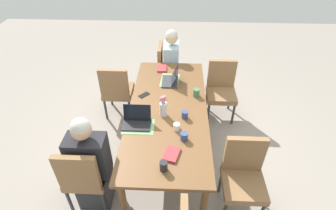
% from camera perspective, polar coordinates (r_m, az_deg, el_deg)
% --- Properties ---
extents(ground_plane, '(10.00, 10.00, 0.00)m').
position_cam_1_polar(ground_plane, '(3.75, -0.00, -9.51)').
color(ground_plane, gray).
extents(dining_table, '(2.31, 0.96, 0.73)m').
position_cam_1_polar(dining_table, '(3.30, -0.00, -1.63)').
color(dining_table, brown).
rests_on(dining_table, ground_plane).
extents(chair_near_left_near, '(0.44, 0.44, 0.90)m').
position_cam_1_polar(chair_near_left_near, '(2.98, -17.70, -14.16)').
color(chair_near_left_near, olive).
rests_on(chair_near_left_near, ground_plane).
extents(person_near_left_near, '(0.36, 0.40, 1.19)m').
position_cam_1_polar(person_near_left_near, '(2.98, -16.27, -12.84)').
color(person_near_left_near, '#2D2D33').
rests_on(person_near_left_near, ground_plane).
extents(chair_head_left_left_mid, '(0.44, 0.44, 0.90)m').
position_cam_1_polar(chair_head_left_left_mid, '(4.57, -0.22, 8.15)').
color(chair_head_left_left_mid, olive).
rests_on(chair_head_left_left_mid, ground_plane).
extents(person_head_left_left_mid, '(0.40, 0.36, 1.19)m').
position_cam_1_polar(person_head_left_left_mid, '(4.51, 0.71, 8.05)').
color(person_head_left_left_mid, '#2D2D33').
rests_on(person_head_left_left_mid, ground_plane).
extents(chair_far_left_far, '(0.44, 0.44, 0.90)m').
position_cam_1_polar(chair_far_left_far, '(2.96, 16.05, -14.08)').
color(chair_far_left_far, olive).
rests_on(chair_far_left_far, ground_plane).
extents(chair_far_right_mid, '(0.44, 0.44, 0.90)m').
position_cam_1_polar(chair_far_right_mid, '(4.13, 11.45, 3.78)').
color(chair_far_right_mid, olive).
rests_on(chair_far_right_mid, ground_plane).
extents(chair_near_right_far, '(0.44, 0.44, 0.90)m').
position_cam_1_polar(chair_near_right_far, '(4.08, -11.03, 3.40)').
color(chair_near_right_far, olive).
rests_on(chair_near_right_far, ground_plane).
extents(flower_vase, '(0.09, 0.09, 0.29)m').
position_cam_1_polar(flower_vase, '(3.06, -1.03, -0.19)').
color(flower_vase, silver).
rests_on(flower_vase, dining_table).
extents(placemat_near_left_near, '(0.27, 0.37, 0.00)m').
position_cam_1_polar(placemat_near_left_near, '(3.01, -6.45, -4.66)').
color(placemat_near_left_near, '#7FAD70').
rests_on(placemat_near_left_near, dining_table).
extents(placemat_head_left_left_mid, '(0.38, 0.29, 0.00)m').
position_cam_1_polar(placemat_head_left_left_mid, '(3.78, 0.40, 5.38)').
color(placemat_head_left_left_mid, '#7FAD70').
rests_on(placemat_head_left_left_mid, dining_table).
extents(laptop_head_left_left_mid, '(0.32, 0.22, 0.20)m').
position_cam_1_polar(laptop_head_left_left_mid, '(3.72, 0.70, 5.55)').
color(laptop_head_left_left_mid, '#38383D').
rests_on(laptop_head_left_left_mid, dining_table).
extents(laptop_near_left_near, '(0.22, 0.32, 0.21)m').
position_cam_1_polar(laptop_near_left_near, '(3.03, -6.76, -3.42)').
color(laptop_near_left_near, black).
rests_on(laptop_near_left_near, dining_table).
extents(coffee_mug_near_left, '(0.07, 0.07, 0.08)m').
position_cam_1_polar(coffee_mug_near_left, '(2.93, 1.88, -4.77)').
color(coffee_mug_near_left, white).
rests_on(coffee_mug_near_left, dining_table).
extents(coffee_mug_near_right, '(0.09, 0.09, 0.10)m').
position_cam_1_polar(coffee_mug_near_right, '(3.45, 6.16, 2.70)').
color(coffee_mug_near_right, '#47704C').
rests_on(coffee_mug_near_right, dining_table).
extents(coffee_mug_centre_left, '(0.08, 0.08, 0.09)m').
position_cam_1_polar(coffee_mug_centre_left, '(2.83, 3.52, -6.78)').
color(coffee_mug_centre_left, '#33477A').
rests_on(coffee_mug_centre_left, dining_table).
extents(coffee_mug_centre_right, '(0.08, 0.08, 0.09)m').
position_cam_1_polar(coffee_mug_centre_right, '(3.09, 3.67, -2.09)').
color(coffee_mug_centre_right, '#33477A').
rests_on(coffee_mug_centre_right, dining_table).
extents(coffee_mug_far_left, '(0.08, 0.08, 0.11)m').
position_cam_1_polar(coffee_mug_far_left, '(2.54, -1.08, -13.05)').
color(coffee_mug_far_left, '#232328').
rests_on(coffee_mug_far_left, dining_table).
extents(book_red_cover, '(0.21, 0.15, 0.03)m').
position_cam_1_polar(book_red_cover, '(4.04, -1.36, 7.92)').
color(book_red_cover, '#B73338').
rests_on(book_red_cover, dining_table).
extents(book_blue_cover, '(0.23, 0.19, 0.03)m').
position_cam_1_polar(book_blue_cover, '(2.69, 0.77, -10.59)').
color(book_blue_cover, '#B73338').
rests_on(book_blue_cover, dining_table).
extents(phone_black, '(0.16, 0.15, 0.01)m').
position_cam_1_polar(phone_black, '(3.49, -5.23, 2.19)').
color(phone_black, black).
rests_on(phone_black, dining_table).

